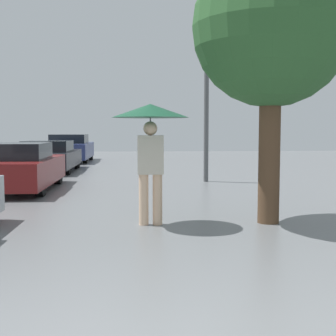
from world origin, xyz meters
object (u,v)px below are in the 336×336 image
at_px(pedestrian, 150,125).
at_px(street_lamp, 206,97).
at_px(parked_car_third, 49,157).
at_px(parked_car_farthest, 70,149).
at_px(parked_car_second, 16,168).
at_px(tree, 271,29).

bearing_deg(pedestrian, street_lamp, 73.50).
relative_size(pedestrian, street_lamp, 0.49).
bearing_deg(parked_car_third, pedestrian, -71.01).
distance_m(parked_car_farthest, street_lamp, 10.39).
bearing_deg(pedestrian, parked_car_third, 108.99).
relative_size(parked_car_second, parked_car_third, 0.92).
bearing_deg(parked_car_second, street_lamp, 17.68).
bearing_deg(tree, pedestrian, -179.19).
relative_size(tree, street_lamp, 1.12).
bearing_deg(pedestrian, parked_car_farthest, 102.56).
xyz_separation_m(parked_car_third, street_lamp, (5.16, -3.65, 1.91)).
distance_m(pedestrian, tree, 2.44).
bearing_deg(tree, parked_car_farthest, 109.37).
bearing_deg(parked_car_farthest, parked_car_second, -89.33).
height_order(parked_car_farthest, street_lamp, street_lamp).
distance_m(pedestrian, parked_car_third, 10.36).
height_order(parked_car_second, tree, tree).
distance_m(parked_car_second, tree, 7.25).
height_order(tree, street_lamp, tree).
height_order(parked_car_second, parked_car_farthest, parked_car_farthest).
xyz_separation_m(parked_car_farthest, street_lamp, (5.14, -8.84, 1.83)).
xyz_separation_m(parked_car_farthest, tree, (5.24, -14.91, 2.47)).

